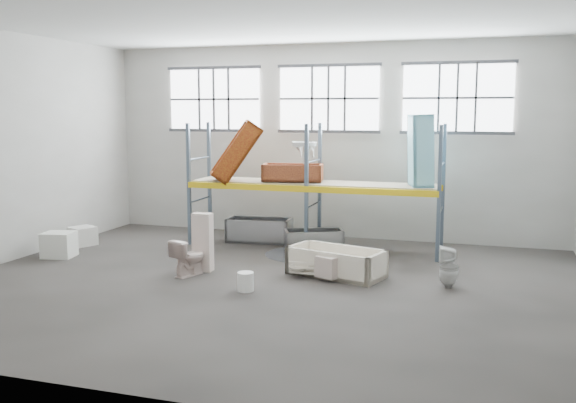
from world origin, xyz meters
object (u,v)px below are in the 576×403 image
at_px(toilet_beige, 189,257).
at_px(blue_tub_upright, 421,151).
at_px(toilet_white, 449,267).
at_px(carton_near, 59,245).
at_px(steel_tub_right, 314,240).
at_px(rust_tub_flat, 293,172).
at_px(bathtub_beige, 336,262).
at_px(cistern_tall, 203,242).
at_px(steel_tub_left, 259,230).
at_px(bucket, 246,282).

distance_m(toilet_beige, blue_tub_upright, 5.70).
bearing_deg(toilet_white, carton_near, -95.39).
xyz_separation_m(blue_tub_upright, carton_near, (-7.74, -2.72, -2.11)).
distance_m(toilet_beige, steel_tub_right, 3.48).
height_order(toilet_white, carton_near, toilet_white).
bearing_deg(rust_tub_flat, toilet_beige, -109.77).
bearing_deg(bathtub_beige, steel_tub_right, 132.38).
bearing_deg(blue_tub_upright, toilet_beige, -141.86).
relative_size(cistern_tall, steel_tub_right, 0.89).
relative_size(bathtub_beige, carton_near, 2.85).
height_order(toilet_beige, steel_tub_left, toilet_beige).
bearing_deg(blue_tub_upright, steel_tub_right, -172.42).
xyz_separation_m(toilet_beige, carton_near, (-3.54, 0.58, -0.09)).
bearing_deg(toilet_white, toilet_beige, -88.38).
xyz_separation_m(steel_tub_left, rust_tub_flat, (0.99, -0.32, 1.53)).
bearing_deg(steel_tub_left, toilet_beige, -93.01).
relative_size(cistern_tall, bucket, 3.44).
height_order(toilet_beige, carton_near, toilet_beige).
bearing_deg(cistern_tall, blue_tub_upright, 32.53).
height_order(steel_tub_left, bucket, steel_tub_left).
relative_size(bathtub_beige, bucket, 5.38).
height_order(cistern_tall, blue_tub_upright, blue_tub_upright).
bearing_deg(bathtub_beige, carton_near, -161.46).
bearing_deg(bathtub_beige, rust_tub_flat, 140.63).
relative_size(bathtub_beige, toilet_white, 2.42).
distance_m(rust_tub_flat, bucket, 4.32).
relative_size(rust_tub_flat, carton_near, 2.16).
bearing_deg(toilet_beige, toilet_white, -152.23).
xyz_separation_m(toilet_white, steel_tub_right, (-3.26, 2.29, -0.14)).
distance_m(toilet_white, steel_tub_right, 3.99).
distance_m(cistern_tall, steel_tub_right, 3.08).
height_order(toilet_beige, blue_tub_upright, blue_tub_upright).
bearing_deg(cistern_tall, bathtub_beige, 6.97).
bearing_deg(cistern_tall, steel_tub_right, 54.10).
distance_m(blue_tub_upright, carton_near, 8.47).
distance_m(steel_tub_left, blue_tub_upright, 4.53).
relative_size(bathtub_beige, rust_tub_flat, 1.32).
height_order(blue_tub_upright, bucket, blue_tub_upright).
relative_size(blue_tub_upright, carton_near, 2.47).
bearing_deg(steel_tub_left, rust_tub_flat, -18.20).
relative_size(steel_tub_right, carton_near, 2.05).
bearing_deg(steel_tub_left, blue_tub_upright, -4.33).
bearing_deg(toilet_beige, cistern_tall, -85.73).
xyz_separation_m(toilet_white, bucket, (-3.55, -1.39, -0.21)).
bearing_deg(toilet_white, bucket, -74.66).
relative_size(toilet_beige, cistern_tall, 0.62).
distance_m(bathtub_beige, toilet_beige, 2.97).
distance_m(toilet_beige, cistern_tall, 0.49).
xyz_separation_m(toilet_white, blue_tub_upright, (-0.86, 2.61, 2.00)).
bearing_deg(carton_near, cistern_tall, -2.53).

